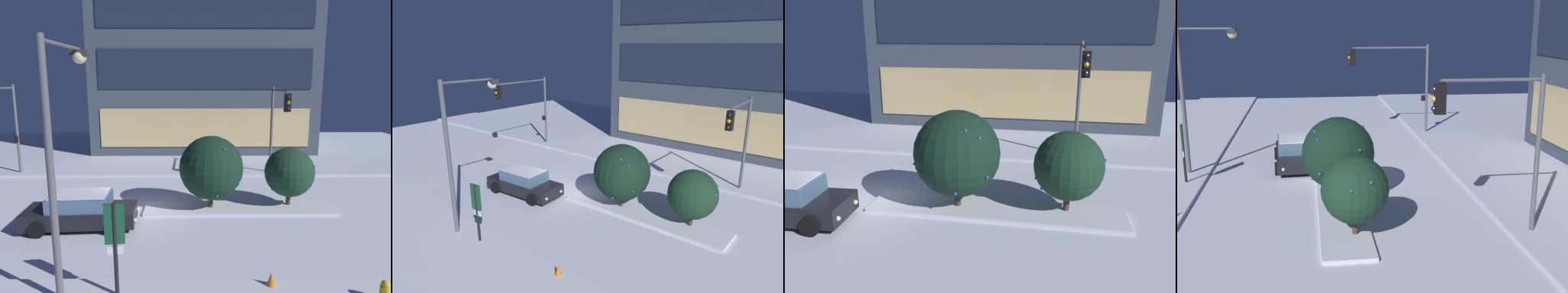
# 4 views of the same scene
# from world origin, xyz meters

# --- Properties ---
(ground) EXTENTS (52.00, 52.00, 0.00)m
(ground) POSITION_xyz_m (0.00, 0.00, 0.00)
(ground) COLOR silver
(curb_strip_far) EXTENTS (52.00, 5.20, 0.14)m
(curb_strip_far) POSITION_xyz_m (0.00, 8.57, 0.07)
(curb_strip_far) COLOR silver
(curb_strip_far) RESTS_ON ground
(median_strip) EXTENTS (9.00, 1.80, 0.14)m
(median_strip) POSITION_xyz_m (4.91, 0.13, 0.07)
(median_strip) COLOR silver
(median_strip) RESTS_ON ground
(office_tower_main) EXTENTS (18.97, 13.15, 23.59)m
(office_tower_main) POSITION_xyz_m (3.74, 18.94, 11.80)
(office_tower_main) COLOR #424C5B
(office_tower_main) RESTS_ON ground
(car_near) EXTENTS (4.73, 2.27, 1.49)m
(car_near) POSITION_xyz_m (-2.01, -1.83, 0.71)
(car_near) COLOR black
(car_near) RESTS_ON ground
(traffic_light_corner_far_right) EXTENTS (0.32, 3.90, 5.75)m
(traffic_light_corner_far_right) POSITION_xyz_m (7.89, 5.22, 4.00)
(traffic_light_corner_far_right) COLOR #565960
(traffic_light_corner_far_right) RESTS_ON ground
(street_lamp_arched) EXTENTS (0.56, 2.82, 7.21)m
(street_lamp_arched) POSITION_xyz_m (-0.95, -6.16, 4.74)
(street_lamp_arched) COLOR #565960
(street_lamp_arched) RESTS_ON ground
(parking_info_sign) EXTENTS (0.55, 0.13, 2.84)m
(parking_info_sign) POSITION_xyz_m (0.55, -6.77, 1.81)
(parking_info_sign) COLOR black
(parking_info_sign) RESTS_ON ground
(decorated_tree_median) EXTENTS (3.03, 3.03, 3.59)m
(decorated_tree_median) POSITION_xyz_m (3.56, 0.14, 2.07)
(decorated_tree_median) COLOR #473323
(decorated_tree_median) RESTS_ON ground
(decorated_tree_left_of_median) EXTENTS (2.39, 2.39, 2.96)m
(decorated_tree_left_of_median) POSITION_xyz_m (7.38, 0.47, 1.76)
(decorated_tree_left_of_median) COLOR #473323
(decorated_tree_left_of_median) RESTS_ON ground
(construction_cone) EXTENTS (0.36, 0.36, 0.55)m
(construction_cone) POSITION_xyz_m (4.99, -6.36, 0.28)
(construction_cone) COLOR orange
(construction_cone) RESTS_ON ground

